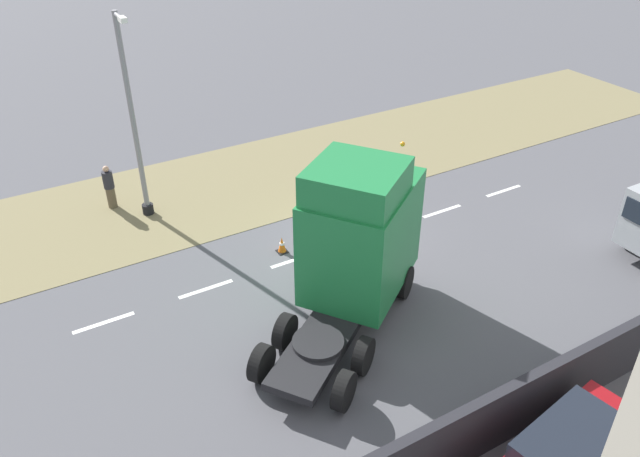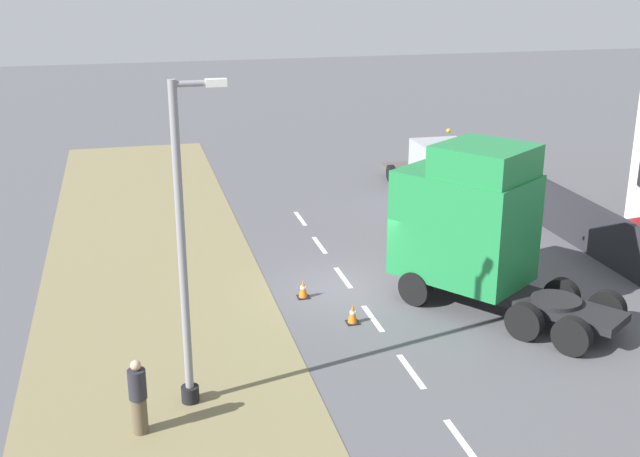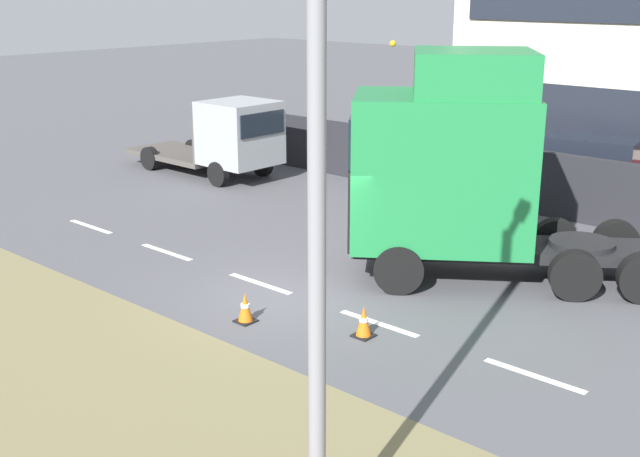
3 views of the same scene
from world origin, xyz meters
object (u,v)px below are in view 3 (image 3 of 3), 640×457
(parked_car, at_px, (587,172))
(traffic_cone_lead, at_px, (364,322))
(flatbed_truck, at_px, (229,137))
(lorry_cab, at_px, (454,167))
(lamp_post, at_px, (320,268))
(traffic_cone_trailing, at_px, (245,308))

(parked_car, distance_m, traffic_cone_lead, 11.47)
(flatbed_truck, bearing_deg, lorry_cab, 74.15)
(lamp_post, height_order, traffic_cone_trailing, lamp_post)
(traffic_cone_trailing, bearing_deg, flatbed_truck, 48.87)
(parked_car, relative_size, traffic_cone_trailing, 8.17)
(lamp_post, relative_size, traffic_cone_lead, 12.91)
(lorry_cab, relative_size, traffic_cone_trailing, 11.60)
(lorry_cab, height_order, parked_car, lorry_cab)
(flatbed_truck, bearing_deg, traffic_cone_lead, 58.85)
(lorry_cab, bearing_deg, parked_car, -33.29)
(traffic_cone_lead, bearing_deg, traffic_cone_trailing, 114.72)
(parked_car, distance_m, lamp_post, 16.88)
(parked_car, distance_m, traffic_cone_trailing, 12.46)
(parked_car, height_order, traffic_cone_lead, parked_car)
(lorry_cab, xyz_separation_m, parked_car, (7.66, 0.28, -1.46))
(lorry_cab, height_order, traffic_cone_trailing, lorry_cab)
(traffic_cone_trailing, bearing_deg, lorry_cab, -17.87)
(lorry_cab, xyz_separation_m, traffic_cone_trailing, (-4.72, 1.52, -2.16))
(parked_car, bearing_deg, lorry_cab, 172.98)
(lorry_cab, bearing_deg, traffic_cone_trailing, 126.74)
(flatbed_truck, distance_m, lamp_post, 18.52)
(flatbed_truck, relative_size, traffic_cone_trailing, 10.38)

